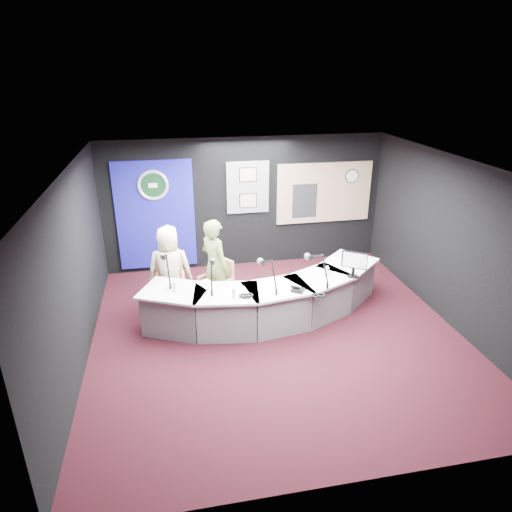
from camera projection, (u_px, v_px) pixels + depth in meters
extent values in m
plane|color=black|center=(277.00, 334.00, 7.60)|extent=(6.00, 6.00, 0.00)
cube|color=silver|center=(280.00, 167.00, 6.51)|extent=(6.00, 6.00, 0.02)
cube|color=black|center=(245.00, 203.00, 9.76)|extent=(6.00, 0.02, 2.80)
cube|color=black|center=(353.00, 378.00, 4.34)|extent=(6.00, 0.02, 2.80)
cube|color=black|center=(75.00, 273.00, 6.52)|extent=(0.02, 6.00, 2.80)
cube|color=black|center=(454.00, 243.00, 7.58)|extent=(0.02, 6.00, 2.80)
cube|color=navy|center=(156.00, 216.00, 9.46)|extent=(1.60, 0.05, 2.30)
torus|color=silver|center=(153.00, 185.00, 9.17)|extent=(0.63, 0.07, 0.63)
cylinder|color=black|center=(153.00, 185.00, 9.17)|extent=(0.48, 0.01, 0.48)
cube|color=slate|center=(248.00, 188.00, 9.61)|extent=(0.90, 0.04, 1.10)
cube|color=gray|center=(248.00, 175.00, 9.47)|extent=(0.34, 0.02, 0.27)
cube|color=gray|center=(248.00, 201.00, 9.69)|extent=(0.34, 0.02, 0.27)
cube|color=#A37F66|center=(324.00, 193.00, 9.99)|extent=(2.12, 0.06, 1.32)
cube|color=beige|center=(324.00, 193.00, 9.98)|extent=(2.00, 0.02, 1.20)
cube|color=black|center=(305.00, 201.00, 9.94)|extent=(0.55, 0.02, 0.75)
cylinder|color=white|center=(352.00, 176.00, 9.93)|extent=(0.28, 0.01, 0.28)
cube|color=#6A6759|center=(169.00, 272.00, 8.40)|extent=(0.50, 0.11, 0.70)
imported|color=beige|center=(170.00, 269.00, 8.11)|extent=(0.82, 0.57, 1.59)
imported|color=olive|center=(215.00, 266.00, 8.03)|extent=(0.69, 0.76, 1.73)
cube|color=black|center=(354.00, 260.00, 7.78)|extent=(0.34, 0.23, 0.26)
cube|color=black|center=(298.00, 290.00, 7.38)|extent=(0.25, 0.24, 0.05)
torus|color=black|center=(318.00, 295.00, 7.23)|extent=(0.22, 0.22, 0.04)
torus|color=black|center=(246.00, 295.00, 7.23)|extent=(0.21, 0.21, 0.04)
cube|color=white|center=(207.00, 284.00, 7.65)|extent=(0.36, 0.41, 0.00)
cube|color=white|center=(241.00, 292.00, 7.39)|extent=(0.27, 0.35, 0.00)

